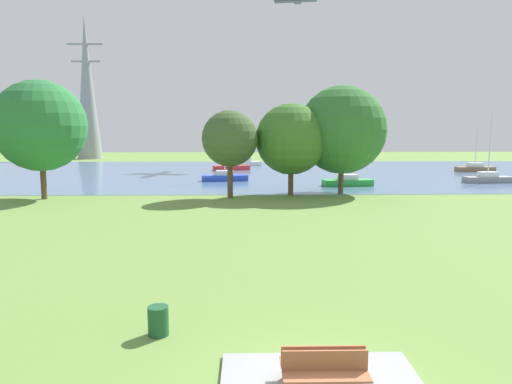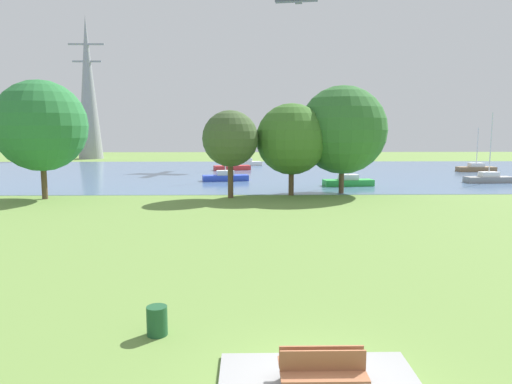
# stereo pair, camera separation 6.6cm
# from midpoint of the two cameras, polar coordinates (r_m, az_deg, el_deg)

# --- Properties ---
(ground_plane) EXTENTS (160.00, 160.00, 0.00)m
(ground_plane) POSITION_cam_midpoint_polar(r_m,az_deg,el_deg) (31.92, 1.68, -2.37)
(ground_plane) COLOR olive
(bench_facing_water) EXTENTS (1.80, 0.48, 0.89)m
(bench_facing_water) POSITION_cam_midpoint_polar(r_m,az_deg,el_deg) (11.04, 7.71, -19.90)
(bench_facing_water) COLOR #A59990
(bench_facing_water) RESTS_ON concrete_pad
(bench_facing_inland) EXTENTS (1.80, 0.48, 0.89)m
(bench_facing_inland) POSITION_cam_midpoint_polar(r_m,az_deg,el_deg) (10.57, 8.20, -21.23)
(bench_facing_inland) COLOR #A59990
(bench_facing_inland) RESTS_ON concrete_pad
(litter_bin) EXTENTS (0.56, 0.56, 0.80)m
(litter_bin) POSITION_cam_midpoint_polar(r_m,az_deg,el_deg) (13.55, -11.79, -14.90)
(litter_bin) COLOR #1E512D
(litter_bin) RESTS_ON ground
(water_surface) EXTENTS (140.00, 40.00, 0.02)m
(water_surface) POSITION_cam_midpoint_polar(r_m,az_deg,el_deg) (59.67, 0.33, 2.33)
(water_surface) COLOR #5676A1
(water_surface) RESTS_ON ground
(sailboat_red) EXTENTS (5.03, 2.73, 6.09)m
(sailboat_red) POSITION_cam_midpoint_polar(r_m,az_deg,el_deg) (63.47, -3.01, 3.04)
(sailboat_red) COLOR red
(sailboat_red) RESTS_ON water_surface
(sailboat_green) EXTENTS (4.94, 2.04, 7.10)m
(sailboat_green) POSITION_cam_midpoint_polar(r_m,az_deg,el_deg) (46.86, 10.90, 1.28)
(sailboat_green) COLOR green
(sailboat_green) RESTS_ON water_surface
(sailboat_white) EXTENTS (5.03, 2.84, 5.72)m
(sailboat_white) POSITION_cam_midpoint_polar(r_m,az_deg,el_deg) (70.91, -1.39, 3.53)
(sailboat_white) COLOR white
(sailboat_white) RESTS_ON water_surface
(sailboat_gray) EXTENTS (4.90, 1.86, 7.11)m
(sailboat_gray) POSITION_cam_midpoint_polar(r_m,az_deg,el_deg) (54.35, 26.01, 1.51)
(sailboat_gray) COLOR gray
(sailboat_gray) RESTS_ON water_surface
(sailboat_blue) EXTENTS (4.99, 2.31, 7.05)m
(sailboat_blue) POSITION_cam_midpoint_polar(r_m,az_deg,el_deg) (50.49, -3.80, 1.86)
(sailboat_blue) COLOR blue
(sailboat_blue) RESTS_ON water_surface
(sailboat_brown) EXTENTS (4.82, 1.56, 5.63)m
(sailboat_brown) POSITION_cam_midpoint_polar(r_m,az_deg,el_deg) (67.62, 24.77, 2.63)
(sailboat_brown) COLOR brown
(sailboat_brown) RESTS_ON water_surface
(tree_east_near) EXTENTS (7.07, 7.07, 9.28)m
(tree_east_near) POSITION_cam_midpoint_polar(r_m,az_deg,el_deg) (40.80, -24.52, 7.23)
(tree_east_near) COLOR brown
(tree_east_near) RESTS_ON ground
(tree_west_far) EXTENTS (4.47, 4.47, 6.98)m
(tree_west_far) POSITION_cam_midpoint_polar(r_m,az_deg,el_deg) (37.95, -3.21, 6.40)
(tree_west_far) COLOR brown
(tree_west_far) RESTS_ON ground
(tree_mid_shore) EXTENTS (5.87, 5.87, 7.60)m
(tree_mid_shore) POSITION_cam_midpoint_polar(r_m,az_deg,el_deg) (39.49, 4.19, 6.33)
(tree_mid_shore) COLOR brown
(tree_mid_shore) RESTS_ON ground
(tree_east_far) EXTENTS (7.46, 7.46, 9.14)m
(tree_east_far) POSITION_cam_midpoint_polar(r_m,az_deg,el_deg) (41.19, 10.25, 7.33)
(tree_east_far) COLOR brown
(tree_east_far) RESTS_ON ground
(electricity_pylon) EXTENTS (6.40, 4.40, 25.56)m
(electricity_pylon) POSITION_cam_midpoint_polar(r_m,az_deg,el_deg) (93.01, -19.63, 11.69)
(electricity_pylon) COLOR gray
(electricity_pylon) RESTS_ON ground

